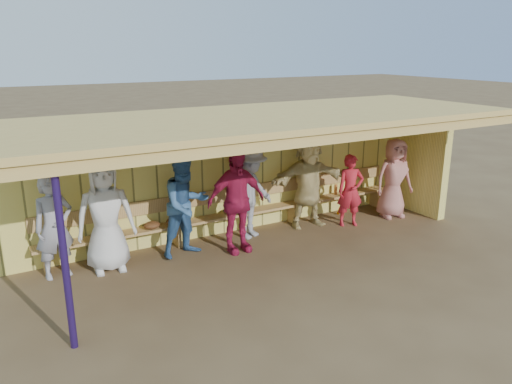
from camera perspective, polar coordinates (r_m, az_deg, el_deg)
ground at (r=9.16m, az=1.09°, el=-6.85°), size 90.00×90.00×0.00m
player_a at (r=8.56m, az=-22.08°, el=-3.76°), size 0.68×0.51×1.69m
player_b at (r=8.50m, az=-16.82°, el=-2.57°), size 0.99×0.69×1.91m
player_c at (r=8.83m, az=-8.03°, el=-1.45°), size 1.02×0.86×1.87m
player_d at (r=8.90m, az=-2.28°, el=-1.06°), size 1.12×0.47×1.90m
player_e at (r=9.58m, az=-0.72°, el=-0.08°), size 1.33×1.05×1.80m
player_f at (r=10.24m, az=6.03°, el=1.28°), size 1.85×0.81×1.93m
player_g at (r=10.45m, az=10.73°, el=0.16°), size 0.64×0.53×1.50m
player_h at (r=11.18m, az=15.47°, el=1.53°), size 0.94×0.72×1.73m
dugout_structure at (r=9.41m, az=1.05°, el=4.60°), size 8.80×3.20×2.50m
bench at (r=9.89m, az=-2.19°, el=-1.82°), size 7.60×0.34×0.93m
dugout_equipment at (r=9.64m, az=-3.73°, el=-2.57°), size 5.62×0.62×0.80m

